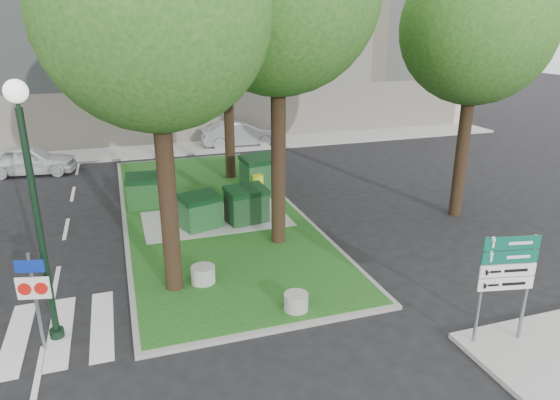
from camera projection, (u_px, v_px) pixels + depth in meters
name	position (u px, v px, depth m)	size (l,w,h in m)	color
ground	(257.00, 334.00, 11.21)	(120.00, 120.00, 0.00)	black
median_island	(211.00, 211.00, 18.52)	(6.00, 16.00, 0.12)	#164914
median_kerb	(211.00, 211.00, 18.52)	(6.30, 16.30, 0.10)	gray
building_sidewalk	(166.00, 150.00, 27.78)	(42.00, 3.00, 0.12)	#999993
zebra_crossing	(82.00, 327.00, 11.44)	(5.00, 3.00, 0.01)	silver
apartment_building	(144.00, 3.00, 31.91)	(41.00, 12.00, 16.00)	tan
tree_median_mid	(154.00, 13.00, 16.78)	(4.80, 4.80, 9.99)	black
tree_street_right	(480.00, 12.00, 16.17)	(5.00, 5.00, 10.06)	black
dumpster_a	(146.00, 191.00, 18.59)	(1.45, 1.07, 1.28)	#113E12
dumpster_b	(201.00, 211.00, 16.68)	(1.51, 1.27, 1.20)	#134219
dumpster_c	(247.00, 205.00, 17.17)	(1.52, 1.18, 1.28)	black
dumpster_d	(260.00, 172.00, 20.77)	(1.70, 1.33, 1.42)	#13401B
bollard_left	(203.00, 274.00, 13.16)	(0.63, 0.63, 0.45)	gray
bollard_right	(296.00, 302.00, 11.89)	(0.58, 0.58, 0.42)	gray
bollard_mid	(202.00, 275.00, 13.15)	(0.59, 0.59, 0.42)	#A1A09C
litter_bin	(258.00, 184.00, 20.16)	(0.45, 0.45, 0.79)	#C7D418
street_lamp	(32.00, 186.00, 9.94)	(0.45, 0.45, 5.61)	black
traffic_sign_pole	(34.00, 289.00, 10.21)	(0.66, 0.19, 2.25)	slate
directional_sign	(507.00, 272.00, 10.29)	(1.20, 0.29, 2.42)	slate
car_white	(29.00, 160.00, 23.16)	(1.63, 4.06, 1.38)	silver
car_silver	(240.00, 134.00, 28.69)	(1.55, 4.44, 1.46)	#95969C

